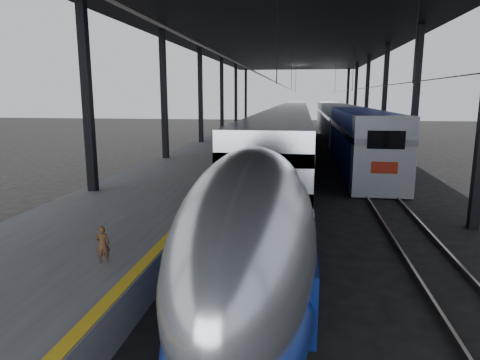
# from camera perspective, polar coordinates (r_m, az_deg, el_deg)

# --- Properties ---
(ground) EXTENTS (160.00, 160.00, 0.00)m
(ground) POSITION_cam_1_polar(r_m,az_deg,el_deg) (13.22, -5.72, -11.12)
(ground) COLOR black
(ground) RESTS_ON ground
(platform) EXTENTS (6.00, 80.00, 1.00)m
(platform) POSITION_cam_1_polar(r_m,az_deg,el_deg) (32.83, -3.28, 3.26)
(platform) COLOR #4C4C4F
(platform) RESTS_ON ground
(yellow_strip) EXTENTS (0.30, 80.00, 0.01)m
(yellow_strip) POSITION_cam_1_polar(r_m,az_deg,el_deg) (32.32, 1.59, 4.06)
(yellow_strip) COLOR gold
(yellow_strip) RESTS_ON platform
(rails) EXTENTS (6.52, 80.00, 0.16)m
(rails) POSITION_cam_1_polar(r_m,az_deg,el_deg) (32.26, 10.80, 2.19)
(rails) COLOR slate
(rails) RESTS_ON ground
(canopy) EXTENTS (18.00, 75.00, 9.47)m
(canopy) POSITION_cam_1_polar(r_m,az_deg,el_deg) (32.14, 6.54, 18.45)
(canopy) COLOR black
(canopy) RESTS_ON ground
(tgv_train) EXTENTS (2.85, 65.20, 4.09)m
(tgv_train) POSITION_cam_1_polar(r_m,az_deg,el_deg) (36.03, 6.65, 6.17)
(tgv_train) COLOR silver
(tgv_train) RESTS_ON ground
(second_train) EXTENTS (2.94, 56.05, 4.05)m
(second_train) POSITION_cam_1_polar(r_m,az_deg,el_deg) (48.68, 13.05, 7.40)
(second_train) COLOR navy
(second_train) RESTS_ON ground
(child) EXTENTS (0.40, 0.34, 0.93)m
(child) POSITION_cam_1_polar(r_m,az_deg,el_deg) (10.97, -17.86, -8.19)
(child) COLOR #51331B
(child) RESTS_ON platform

